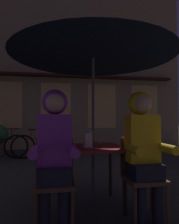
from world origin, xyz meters
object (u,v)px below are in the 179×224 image
bicycle_third (42,145)px  book (92,143)px  cafe_table (93,154)px  person_left_hooded (55,142)px  chair_left (54,176)px  chair_right (141,172)px  person_right_hooded (143,141)px  patio_umbrella (93,44)px  lantern (88,137)px

bicycle_third → book: size_ratio=8.28×
cafe_table → person_left_hooded: person_left_hooded is taller
chair_left → book: size_ratio=4.35×
chair_right → cafe_table: bearing=142.5°
chair_right → person_right_hooded: size_ratio=0.62×
cafe_table → person_left_hooded: 0.67m
patio_umbrella → lantern: bearing=-130.6°
book → person_left_hooded: bearing=-147.7°
patio_umbrella → person_right_hooded: bearing=-41.6°
chair_right → bicycle_third: size_ratio=0.53×
cafe_table → lantern: 0.25m
cafe_table → person_right_hooded: size_ratio=0.53×
person_left_hooded → chair_left: bearing=90.0°
person_right_hooded → book: person_right_hooded is taller
book → patio_umbrella: bearing=-116.2°
patio_umbrella → book: (0.03, 0.20, -1.31)m
lantern → person_left_hooded: person_left_hooded is taller
cafe_table → person_left_hooded: bearing=-138.4°
lantern → bicycle_third: bearing=102.7°
person_left_hooded → person_right_hooded: bearing=0.0°
patio_umbrella → lantern: 1.20m
patio_umbrella → person_left_hooded: bearing=-138.4°
cafe_table → book: (0.03, 0.20, 0.11)m
cafe_table → bicycle_third: (-0.87, 3.40, -0.29)m
cafe_table → chair_left: size_ratio=0.85×
lantern → cafe_table: bearing=49.4°
lantern → chair_right: (0.56, -0.28, -0.37)m
person_left_hooded → person_right_hooded: same height
chair_left → person_right_hooded: person_right_hooded is taller
lantern → person_right_hooded: bearing=-30.9°
person_left_hooded → book: person_left_hooded is taller
chair_right → book: bearing=128.4°
cafe_table → bicycle_third: 3.52m
chair_left → book: (0.51, 0.57, 0.26)m
lantern → book: bearing=70.5°
chair_right → bicycle_third: chair_right is taller
cafe_table → patio_umbrella: size_ratio=0.32×
cafe_table → bicycle_third: bicycle_third is taller
patio_umbrella → chair_right: 1.68m
person_left_hooded → cafe_table: bearing=41.6°
patio_umbrella → chair_left: 1.68m
chair_left → bicycle_third: chair_left is taller
book → person_right_hooded: bearing=-73.1°
chair_right → book: 0.78m
chair_left → patio_umbrella: bearing=37.5°
book → chair_left: bearing=-150.3°
cafe_table → person_right_hooded: (0.48, -0.43, 0.21)m
patio_umbrella → person_left_hooded: size_ratio=1.65×
cafe_table → chair_left: (-0.48, -0.37, -0.15)m
patio_umbrella → person_right_hooded: (0.48, -0.43, -1.21)m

